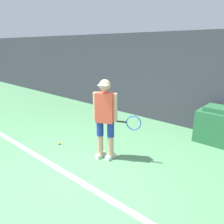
# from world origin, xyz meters

# --- Properties ---
(ground_plane) EXTENTS (24.00, 24.00, 0.00)m
(ground_plane) POSITION_xyz_m (0.00, 0.00, 0.00)
(ground_plane) COLOR #518C5B
(back_wall) EXTENTS (24.00, 0.10, 2.56)m
(back_wall) POSITION_xyz_m (0.00, 3.70, 1.28)
(back_wall) COLOR #383842
(back_wall) RESTS_ON ground_plane
(court_baseline) EXTENTS (21.60, 0.10, 0.01)m
(court_baseline) POSITION_xyz_m (0.00, 0.03, 0.01)
(court_baseline) COLOR white
(court_baseline) RESTS_ON ground_plane
(tennis_player) EXTENTS (0.87, 0.48, 1.61)m
(tennis_player) POSITION_xyz_m (-0.14, 0.93, 0.89)
(tennis_player) COLOR tan
(tennis_player) RESTS_ON ground_plane
(tennis_ball) EXTENTS (0.07, 0.07, 0.07)m
(tennis_ball) POSITION_xyz_m (-1.39, 0.67, 0.03)
(tennis_ball) COLOR #D1E533
(tennis_ball) RESTS_ON ground_plane
(covered_chair) EXTENTS (0.83, 0.72, 0.85)m
(covered_chair) POSITION_xyz_m (1.27, 3.24, 0.40)
(covered_chair) COLOR #28663D
(covered_chair) RESTS_ON ground_plane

